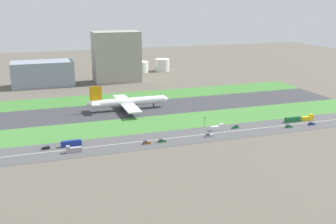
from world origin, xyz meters
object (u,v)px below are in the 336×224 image
(car_0, at_px, (46,148))
(truck_2, at_px, (74,150))
(bus_1, at_px, (71,143))
(car_5, at_px, (236,127))
(truck_1, at_px, (217,128))
(hangar_building, at_px, (116,57))
(car_6, at_px, (146,142))
(car_2, at_px, (209,135))
(bus_0, at_px, (293,119))
(traffic_light, at_px, (205,121))
(truck_0, at_px, (308,118))
(car_3, at_px, (289,126))
(car_4, at_px, (311,124))
(terminal_building, at_px, (43,74))
(airliner, at_px, (127,102))
(fuel_tank_centre, at_px, (162,65))
(fuel_tank_west, at_px, (140,67))
(car_1, at_px, (162,141))

(car_0, relative_size, truck_2, 0.52)
(car_0, xyz_separation_m, bus_1, (13.87, -0.00, 0.90))
(car_5, xyz_separation_m, truck_1, (-13.28, -0.00, 0.75))
(bus_1, height_order, hangar_building, hangar_building)
(bus_1, bearing_deg, car_6, -13.44)
(car_2, xyz_separation_m, truck_2, (-81.26, -0.00, 0.75))
(bus_0, distance_m, truck_1, 57.12)
(bus_0, distance_m, traffic_light, 62.87)
(truck_0, height_order, car_3, truck_0)
(truck_2, bearing_deg, car_5, -174.56)
(truck_1, height_order, car_4, truck_1)
(truck_1, bearing_deg, bus_0, 0.00)
(bus_1, relative_size, terminal_building, 0.20)
(airliner, bearing_deg, hangar_building, 81.87)
(fuel_tank_centre, bearing_deg, bus_0, -84.80)
(car_3, height_order, fuel_tank_west, fuel_tank_west)
(car_1, bearing_deg, bus_0, -174.16)
(car_0, height_order, truck_0, truck_0)
(car_4, relative_size, truck_2, 0.52)
(car_1, distance_m, fuel_tank_west, 242.18)
(car_2, bearing_deg, bus_0, -171.58)
(truck_2, bearing_deg, car_1, -180.00)
(car_5, bearing_deg, fuel_tank_centre, 84.17)
(truck_0, xyz_separation_m, fuel_tank_west, (-60.50, 227.00, 4.53))
(traffic_light, bearing_deg, car_1, -153.06)
(car_0, xyz_separation_m, car_6, (55.72, -10.00, 0.00))
(car_6, xyz_separation_m, car_5, (63.36, 10.00, 0.00))
(car_5, bearing_deg, truck_2, -174.56)
(car_2, relative_size, hangar_building, 0.09)
(airliner, relative_size, car_3, 14.77)
(airliner, xyz_separation_m, hangar_building, (16.28, 114.00, 19.17))
(car_3, distance_m, hangar_building, 207.30)
(terminal_building, xyz_separation_m, hangar_building, (72.94, 0.00, 13.37))
(car_0, relative_size, truck_1, 0.52)
(truck_0, height_order, traffic_light, traffic_light)
(bus_0, xyz_separation_m, hangar_building, (-84.19, 182.00, 23.58))
(car_3, relative_size, hangar_building, 0.09)
(truck_1, bearing_deg, car_1, -166.16)
(fuel_tank_centre, bearing_deg, terminal_building, -161.75)
(truck_0, height_order, bus_1, truck_0)
(car_5, bearing_deg, bus_0, -0.00)
(car_5, distance_m, fuel_tank_west, 227.10)
(truck_1, height_order, hangar_building, hangar_building)
(car_6, xyz_separation_m, traffic_light, (44.89, 17.99, 3.37))
(truck_0, relative_size, car_4, 1.91)
(truck_2, bearing_deg, truck_0, -176.45)
(traffic_light, distance_m, terminal_building, 198.32)
(car_6, height_order, car_1, same)
(airliner, height_order, car_6, airliner)
(truck_1, bearing_deg, fuel_tank_centre, 80.88)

